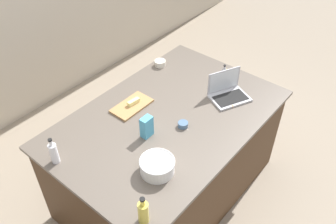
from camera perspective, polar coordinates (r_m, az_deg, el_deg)
The scene contains 17 objects.
ground_plane at distance 3.48m, azimuth 0.00°, elevation -11.95°, with size 12.00×12.00×0.00m, color gray.
wall_back at distance 4.01m, azimuth -23.64°, elevation 15.96°, with size 8.00×0.10×2.60m, color beige.
island_counter at distance 3.13m, azimuth 0.00°, elevation -6.93°, with size 1.88×1.24×0.90m.
laptop at distance 3.03m, azimuth 9.51°, elevation 3.15°, with size 0.37×0.34×0.22m.
mixing_bowl_large at distance 2.39m, azimuth -1.75°, elevation -8.57°, with size 0.24×0.24×0.10m.
bottle_oil at distance 2.14m, azimuth -3.97°, elevation -15.65°, with size 0.07×0.07×0.21m.
bottle_vinegar at distance 2.54m, azimuth -17.76°, elevation -6.22°, with size 0.06×0.06×0.21m.
cutting_board at distance 2.92m, azimuth -5.80°, elevation 0.99°, with size 0.34×0.19×0.02m, color #AD7F4C.
butter_stick_left at distance 2.92m, azimuth -5.53°, elevation 1.62°, with size 0.11×0.04×0.04m, color #F4E58C.
ramekin_small at distance 3.39m, azimuth -1.27°, elevation 7.81°, with size 0.11×0.11×0.05m, color beige.
ramekin_medium at distance 2.72m, azimuth 2.41°, elevation -1.99°, with size 0.08×0.08×0.04m, color slate.
kitchen_timer at distance 3.33m, azimuth 8.94°, elevation 6.81°, with size 0.07×0.07×0.08m.
candy_bag at distance 2.61m, azimuth -3.42°, elevation -2.38°, with size 0.09×0.06×0.17m, color #4CA5CC.
candy_0 at distance 3.37m, azimuth 9.19°, elevation 6.67°, with size 0.02×0.02×0.02m, color yellow.
candy_1 at distance 2.79m, azimuth -4.47°, elevation -1.20°, with size 0.02×0.02×0.02m, color red.
candy_2 at distance 2.95m, azimuth 10.23°, elevation 0.89°, with size 0.02×0.02×0.02m, color orange.
candy_3 at distance 2.46m, azimuth -4.22°, elevation -8.50°, with size 0.02×0.02×0.02m, color green.
Camera 1 is at (-1.62, -1.35, 2.77)m, focal length 38.19 mm.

